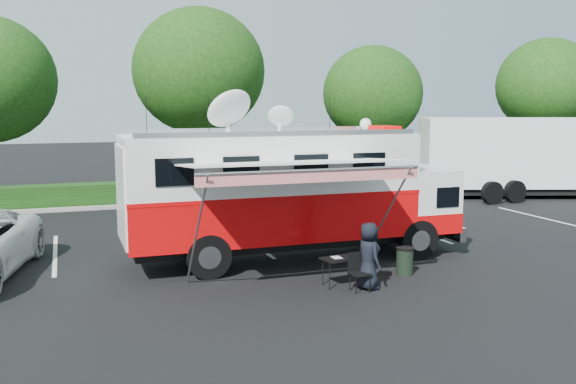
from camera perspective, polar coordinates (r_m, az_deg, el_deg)
name	(u,v)px	position (r m, az deg, el deg)	size (l,w,h in m)	color
ground_plane	(294,259)	(18.57, 0.52, -6.02)	(120.00, 120.00, 0.00)	black
back_border	(224,92)	(30.73, -5.75, 8.87)	(60.00, 6.14, 8.87)	#9E998E
stall_lines	(249,240)	(21.20, -3.53, -4.26)	(24.12, 5.50, 0.01)	silver
command_truck	(291,191)	(18.16, 0.27, 0.05)	(9.66, 2.66, 4.64)	black
awning	(296,166)	(15.18, 0.71, 2.31)	(5.27, 2.72, 3.18)	white
person	(368,289)	(15.84, 7.13, -8.54)	(0.80, 0.52, 1.64)	black
folding_table	(339,260)	(15.83, 4.58, -6.01)	(0.93, 0.73, 0.72)	black
folding_chair	(358,268)	(15.55, 6.23, -6.76)	(0.47, 0.49, 0.92)	black
trash_bin	(405,261)	(17.18, 10.34, -6.04)	(0.48, 0.48, 0.72)	black
semi_trailer	(550,155)	(33.19, 22.26, 3.04)	(12.41, 6.30, 3.77)	white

